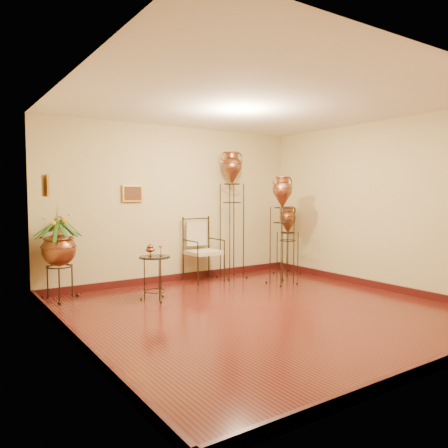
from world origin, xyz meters
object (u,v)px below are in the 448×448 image
amphora_tall (232,213)px  planter_urn (59,246)px  side_table (155,277)px  amphora_mid (282,229)px  armchair (204,250)px

amphora_tall → planter_urn: bearing=180.0°
amphora_tall → planter_urn: (-3.15, 0.00, -0.40)m
planter_urn → side_table: bearing=-33.9°
planter_urn → amphora_tall: bearing=0.0°
amphora_tall → amphora_mid: (0.40, -0.97, -0.26)m
planter_urn → armchair: bearing=0.0°
amphora_mid → planter_urn: bearing=164.6°
amphora_mid → planter_urn: size_ratio=1.31×
amphora_tall → armchair: 0.90m
amphora_tall → armchair: amphora_tall is taller
side_table → armchair: bearing=30.8°
amphora_mid → side_table: (-2.36, 0.18, -0.62)m
amphora_tall → planter_urn: amphora_tall is taller
planter_urn → side_table: size_ratio=1.75×
amphora_tall → armchair: (-0.62, 0.00, -0.65)m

